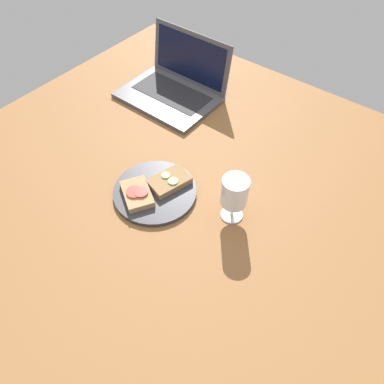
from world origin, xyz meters
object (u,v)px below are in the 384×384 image
Objects in this scene: sandwich_with_cucumber at (169,181)px; sandwich_with_tomato at (137,194)px; plate at (154,191)px; wine_glass at (235,193)px; laptop at (175,86)px.

sandwich_with_tomato reaches higher than sandwich_with_cucumber.
plate is 24.95cm from wine_glass.
laptop reaches higher than sandwich_with_tomato.
wine_glass is (22.25, 7.35, 8.55)cm from plate.
plate is 1.69× the size of wine_glass.
sandwich_with_tomato is (-4.00, -9.25, 0.08)cm from sandwich_with_cucumber.
sandwich_with_tomato is at bearing -113.40° from sandwich_with_cucumber.
sandwich_with_tomato is 51.33cm from laptop.
plate is at bearing -161.71° from wine_glass.
sandwich_with_cucumber is at bearing 66.60° from sandwich_with_tomato.
sandwich_with_tomato is at bearing -153.67° from wine_glass.
laptop is (-26.08, 40.67, 3.07)cm from plate.
wine_glass is 0.41× the size of laptop.
plate is 5.33cm from sandwich_with_cucumber.
sandwich_with_cucumber is (2.03, 4.62, 1.70)cm from plate.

